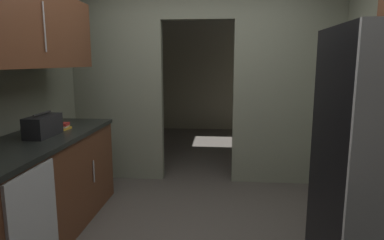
# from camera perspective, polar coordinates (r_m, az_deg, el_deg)

# --- Properties ---
(kitchen_partition) EXTENTS (3.37, 0.12, 2.77)m
(kitchen_partition) POSITION_cam_1_polar(r_m,az_deg,el_deg) (4.22, 2.31, 9.08)
(kitchen_partition) COLOR gray
(kitchen_partition) RESTS_ON ground
(adjoining_room_shell) EXTENTS (3.37, 3.47, 2.77)m
(adjoining_room_shell) POSITION_cam_1_polar(r_m,az_deg,el_deg) (6.49, 3.11, 8.56)
(adjoining_room_shell) COLOR gray
(adjoining_room_shell) RESTS_ON ground
(lower_cabinet_run) EXTENTS (0.67, 2.11, 0.90)m
(lower_cabinet_run) POSITION_cam_1_polar(r_m,az_deg,el_deg) (3.20, -25.21, -10.88)
(lower_cabinet_run) COLOR brown
(lower_cabinet_run) RESTS_ON ground
(dishwasher) EXTENTS (0.02, 0.56, 0.84)m
(dishwasher) POSITION_cam_1_polar(r_m,az_deg,el_deg) (2.59, -25.43, -16.64)
(dishwasher) COLOR #B7BABC
(dishwasher) RESTS_ON ground
(upper_cabinet_counterside) EXTENTS (0.36, 1.90, 0.64)m
(upper_cabinet_counterside) POSITION_cam_1_polar(r_m,az_deg,el_deg) (3.03, -27.15, 14.04)
(upper_cabinet_counterside) COLOR brown
(boombox) EXTENTS (0.18, 0.39, 0.21)m
(boombox) POSITION_cam_1_polar(r_m,az_deg,el_deg) (3.16, -24.27, -0.93)
(boombox) COLOR black
(boombox) RESTS_ON lower_cabinet_run
(book_stack) EXTENTS (0.15, 0.16, 0.06)m
(book_stack) POSITION_cam_1_polar(r_m,az_deg,el_deg) (3.42, -21.54, -1.02)
(book_stack) COLOR gold
(book_stack) RESTS_ON lower_cabinet_run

